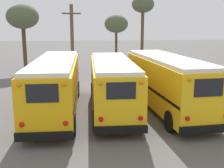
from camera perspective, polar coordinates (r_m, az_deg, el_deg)
name	(u,v)px	position (r m, az deg, el deg)	size (l,w,h in m)	color
ground_plane	(113,113)	(16.89, 0.26, -5.86)	(160.00, 160.00, 0.00)	#5B5956
school_bus_0	(56,83)	(17.06, -11.31, 0.16)	(2.92, 10.75, 3.19)	#EAAA0F
school_bus_1	(112,83)	(16.95, 0.02, 0.16)	(2.91, 9.66, 3.11)	yellow
school_bus_2	(166,81)	(17.54, 11.00, 0.61)	(2.99, 10.26, 3.27)	yellow
utility_pole	(72,41)	(27.57, -8.09, 8.67)	(1.80, 0.32, 7.07)	brown
bare_tree_0	(116,25)	(33.02, 0.87, 11.99)	(2.71, 2.71, 6.29)	#473323
bare_tree_1	(23,18)	(33.22, -17.70, 12.73)	(3.53, 3.53, 7.37)	#473323
bare_tree_2	(143,6)	(37.23, 6.29, 15.41)	(2.84, 2.84, 8.80)	brown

